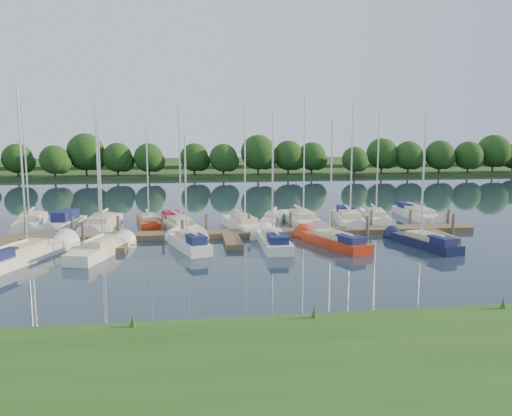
{
  "coord_description": "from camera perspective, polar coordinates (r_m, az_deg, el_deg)",
  "views": [
    {
      "loc": [
        -3.06,
        -30.38,
        7.8
      ],
      "look_at": [
        2.13,
        8.0,
        2.2
      ],
      "focal_mm": 35.0,
      "sensor_mm": 36.0,
      "label": 1
    }
  ],
  "objects": [
    {
      "name": "sailboat_n_9",
      "position": [
        47.02,
        13.48,
        -1.21
      ],
      "size": [
        3.38,
        8.38,
        10.59
      ],
      "rotation": [
        0.0,
        0.0,
        2.93
      ],
      "color": "white",
      "rests_on": "ground"
    },
    {
      "name": "mooring_pilings",
      "position": [
        39.6,
        -3.14,
        -2.26
      ],
      "size": [
        38.24,
        2.84,
        2.0
      ],
      "color": "#473D33",
      "rests_on": "ground"
    },
    {
      "name": "sailboat_n_6",
      "position": [
        45.22,
        1.94,
        -1.36
      ],
      "size": [
        3.17,
        6.53,
        8.39
      ],
      "rotation": [
        0.0,
        0.0,
        2.83
      ],
      "color": "white",
      "rests_on": "ground"
    },
    {
      "name": "sailboat_s_3",
      "position": [
        35.76,
        1.97,
        -3.84
      ],
      "size": [
        1.91,
        7.52,
        9.7
      ],
      "rotation": [
        0.0,
        0.0,
        -0.02
      ],
      "color": "white",
      "rests_on": "ground"
    },
    {
      "name": "ground",
      "position": [
        31.52,
        -1.89,
        -6.11
      ],
      "size": [
        260.0,
        260.0,
        0.0
      ],
      "primitive_type": "plane",
      "color": "#1B2737",
      "rests_on": "ground"
    },
    {
      "name": "sailboat_n_2",
      "position": [
        43.84,
        -17.3,
        -2.03
      ],
      "size": [
        2.49,
        9.14,
        11.64
      ],
      "rotation": [
        0.0,
        0.0,
        3.1
      ],
      "color": "white",
      "rests_on": "ground"
    },
    {
      "name": "sailboat_n_5",
      "position": [
        41.82,
        -1.37,
        -2.14
      ],
      "size": [
        3.34,
        8.2,
        10.44
      ],
      "rotation": [
        0.0,
        0.0,
        3.36
      ],
      "color": "white",
      "rests_on": "ground"
    },
    {
      "name": "sailboat_s_2",
      "position": [
        35.1,
        -7.71,
        -4.12
      ],
      "size": [
        3.1,
        6.35,
        8.4
      ],
      "rotation": [
        0.0,
        0.0,
        0.32
      ],
      "color": "white",
      "rests_on": "ground"
    },
    {
      "name": "sailboat_n_8",
      "position": [
        45.38,
        10.61,
        -1.39
      ],
      "size": [
        3.4,
        9.03,
        11.36
      ],
      "rotation": [
        0.0,
        0.0,
        2.97
      ],
      "color": "white",
      "rests_on": "ground"
    },
    {
      "name": "far_shore",
      "position": [
        105.7,
        -6.03,
        4.11
      ],
      "size": [
        180.0,
        30.0,
        0.6
      ],
      "primitive_type": "cube",
      "color": "#1F4018",
      "rests_on": "ground"
    },
    {
      "name": "motorboat",
      "position": [
        45.67,
        -21.02,
        -1.68
      ],
      "size": [
        2.72,
        5.74,
        1.86
      ],
      "rotation": [
        0.0,
        0.0,
        2.9
      ],
      "color": "white",
      "rests_on": "ground"
    },
    {
      "name": "sailboat_n_3",
      "position": [
        44.6,
        -12.15,
        -1.68
      ],
      "size": [
        2.63,
        7.08,
        8.96
      ],
      "rotation": [
        0.0,
        0.0,
        3.31
      ],
      "color": "#A0270E",
      "rests_on": "ground"
    },
    {
      "name": "sailboat_n_7",
      "position": [
        44.32,
        5.33,
        -1.58
      ],
      "size": [
        2.41,
        9.15,
        11.67
      ],
      "rotation": [
        0.0,
        0.0,
        3.17
      ],
      "color": "white",
      "rests_on": "ground"
    },
    {
      "name": "sailboat_n_10",
      "position": [
        50.16,
        18.16,
        -0.77
      ],
      "size": [
        2.26,
        8.96,
        11.3
      ],
      "rotation": [
        0.0,
        0.0,
        3.12
      ],
      "color": "white",
      "rests_on": "ground"
    },
    {
      "name": "distant_hill",
      "position": [
        130.61,
        -6.37,
        5.06
      ],
      "size": [
        220.0,
        40.0,
        1.4
      ],
      "primitive_type": "cube",
      "color": "#324920",
      "rests_on": "ground"
    },
    {
      "name": "sailboat_s_0",
      "position": [
        34.9,
        -25.05,
        -4.94
      ],
      "size": [
        4.6,
        8.88,
        11.27
      ],
      "rotation": [
        0.0,
        0.0,
        -0.35
      ],
      "color": "white",
      "rests_on": "ground"
    },
    {
      "name": "sailboat_n_0",
      "position": [
        47.42,
        -24.4,
        -1.64
      ],
      "size": [
        3.12,
        8.56,
        10.86
      ],
      "rotation": [
        0.0,
        0.0,
        3.3
      ],
      "color": "white",
      "rests_on": "ground"
    },
    {
      "name": "sailboat_n_4",
      "position": [
        41.81,
        -8.72,
        -2.15
      ],
      "size": [
        3.92,
        8.25,
        10.6
      ],
      "rotation": [
        0.0,
        0.0,
        3.44
      ],
      "color": "white",
      "rests_on": "ground"
    },
    {
      "name": "sailboat_s_1",
      "position": [
        34.71,
        -17.26,
        -4.66
      ],
      "size": [
        3.44,
        7.25,
        9.41
      ],
      "rotation": [
        0.0,
        0.0,
        -0.3
      ],
      "color": "white",
      "rests_on": "ground"
    },
    {
      "name": "dock",
      "position": [
        38.57,
        -3.0,
        -3.15
      ],
      "size": [
        40.0,
        6.0,
        0.4
      ],
      "color": "#4F3C2C",
      "rests_on": "ground"
    },
    {
      "name": "sailboat_s_5",
      "position": [
        37.35,
        18.62,
        -3.78
      ],
      "size": [
        2.94,
        6.86,
        8.73
      ],
      "rotation": [
        0.0,
        0.0,
        0.24
      ],
      "color": "#101537",
      "rests_on": "ground"
    },
    {
      "name": "near_bank",
      "position": [
        16.53,
        4.06,
        -18.97
      ],
      "size": [
        90.0,
        10.0,
        0.5
      ],
      "primitive_type": "cube",
      "color": "#244D16",
      "rests_on": "ground"
    },
    {
      "name": "treeline",
      "position": [
        92.19,
        -6.83,
        5.92
      ],
      "size": [
        146.11,
        10.09,
        8.25
      ],
      "color": "#38281C",
      "rests_on": "ground"
    },
    {
      "name": "sailboat_s_4",
      "position": [
        36.18,
        8.79,
        -3.82
      ],
      "size": [
        3.79,
        7.34,
        9.4
      ],
      "rotation": [
        0.0,
        0.0,
        0.35
      ],
      "color": "#A0270E",
      "rests_on": "ground"
    }
  ]
}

